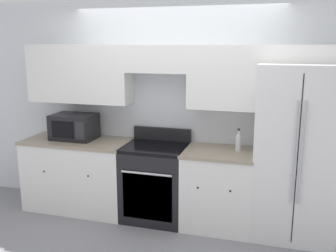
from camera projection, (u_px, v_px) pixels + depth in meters
ground_plane at (160, 230)px, 4.25m from camera, size 12.00×12.00×0.00m
wall_back at (175, 96)px, 4.48m from camera, size 8.00×0.39×2.60m
lower_cabinets_left at (79, 174)px, 4.76m from camera, size 1.34×0.64×0.90m
lower_cabinets_right at (218, 189)px, 4.29m from camera, size 0.80×0.64×0.90m
oven_range at (155, 182)px, 4.49m from camera, size 0.73×0.65×1.06m
refrigerator at (296, 152)px, 4.01m from camera, size 0.86×0.75×1.88m
microwave at (74, 127)px, 4.69m from camera, size 0.53×0.39×0.31m
bottle at (238, 142)px, 4.18m from camera, size 0.06×0.06×0.25m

